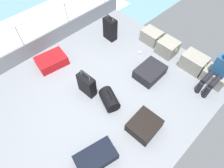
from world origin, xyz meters
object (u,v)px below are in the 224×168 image
object	(u,v)px
suitcase_2	(144,125)
suitcase_5	(96,157)
cargo_crate_2	(194,62)
suitcase_1	(87,85)
cargo_crate_3	(215,77)
suitcase_0	(110,29)
paper_cup	(140,53)
suitcase_3	(150,72)
suitcase_4	(52,61)
duffel_bag	(109,99)
cargo_crate_1	(168,47)
cargo_crate_0	(151,36)
passenger_seated	(218,71)

from	to	relation	value
suitcase_2	suitcase_5	bearing A→B (deg)	-100.92
cargo_crate_2	suitcase_1	size ratio (longest dim) A/B	0.90
cargo_crate_3	suitcase_0	bearing A→B (deg)	-166.61
paper_cup	suitcase_3	bearing A→B (deg)	-30.17
suitcase_4	duffel_bag	world-z (taller)	duffel_bag
cargo_crate_1	duffel_bag	bearing A→B (deg)	-88.26
cargo_crate_0	passenger_seated	xyz separation A→B (m)	(1.99, -0.23, 0.36)
cargo_crate_1	cargo_crate_3	bearing A→B (deg)	0.50
suitcase_3	suitcase_5	distance (m)	2.39
passenger_seated	suitcase_1	xyz separation A→B (m)	(-1.90, -2.23, -0.26)
suitcase_0	paper_cup	bearing A→B (deg)	5.30
suitcase_2	cargo_crate_3	bearing A→B (deg)	80.04
suitcase_0	suitcase_2	distance (m)	2.93
suitcase_0	suitcase_3	bearing A→B (deg)	-9.28
cargo_crate_2	cargo_crate_3	size ratio (longest dim) A/B	1.03
suitcase_1	suitcase_5	distance (m)	1.58
suitcase_4	suitcase_5	distance (m)	2.74
cargo_crate_2	suitcase_4	distance (m)	3.63
passenger_seated	paper_cup	size ratio (longest dim) A/B	10.43
suitcase_3	suitcase_4	distance (m)	2.53
cargo_crate_0	suitcase_5	size ratio (longest dim) A/B	0.68
passenger_seated	duffel_bag	size ratio (longest dim) A/B	1.78
suitcase_0	cargo_crate_1	bearing A→B (deg)	24.03
passenger_seated	suitcase_4	bearing A→B (deg)	-144.09
suitcase_2	suitcase_5	world-z (taller)	suitcase_2
passenger_seated	suitcase_3	distance (m)	1.50
cargo_crate_2	suitcase_1	distance (m)	2.74
cargo_crate_0	suitcase_1	world-z (taller)	suitcase_1
cargo_crate_0	cargo_crate_3	bearing A→B (deg)	-1.53
cargo_crate_2	suitcase_3	distance (m)	1.16
cargo_crate_0	cargo_crate_2	xyz separation A→B (m)	(1.39, -0.04, 0.03)
suitcase_5	duffel_bag	bearing A→B (deg)	124.86
suitcase_2	suitcase_4	distance (m)	2.86
suitcase_5	duffel_bag	world-z (taller)	duffel_bag
passenger_seated	suitcase_3	world-z (taller)	passenger_seated
suitcase_2	suitcase_5	size ratio (longest dim) A/B	0.77
cargo_crate_3	suitcase_2	bearing A→B (deg)	-99.96
cargo_crate_1	suitcase_1	world-z (taller)	suitcase_1
suitcase_3	paper_cup	bearing A→B (deg)	149.83
suitcase_2	duffel_bag	distance (m)	0.94
suitcase_0	duffel_bag	distance (m)	2.24
suitcase_5	cargo_crate_1	bearing A→B (deg)	103.54
suitcase_5	paper_cup	bearing A→B (deg)	115.01
suitcase_5	cargo_crate_3	bearing A→B (deg)	79.71
cargo_crate_0	passenger_seated	bearing A→B (deg)	-6.56
suitcase_2	suitcase_4	bearing A→B (deg)	-173.06
cargo_crate_2	suitcase_5	xyz separation A→B (m)	(0.01, -3.30, -0.09)
suitcase_0	paper_cup	size ratio (longest dim) A/B	7.50
cargo_crate_1	suitcase_2	xyz separation A→B (m)	(1.01, -2.15, -0.07)
cargo_crate_1	cargo_crate_3	xyz separation A→B (m)	(1.39, 0.01, -0.03)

